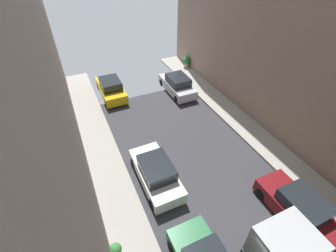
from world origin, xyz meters
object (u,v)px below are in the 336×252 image
Objects in this scene: parked_car_right_2 at (177,85)px; potted_plant_0 at (187,61)px; parked_car_left_3 at (156,173)px; parked_car_right_1 at (299,209)px; potted_plant_1 at (116,251)px; parked_car_left_4 at (111,88)px.

parked_car_right_2 is 4.92m from potted_plant_0.
parked_car_right_1 is (5.40, -4.87, 0.00)m from parked_car_left_3.
parked_car_left_3 is at bearing -123.15° from parked_car_right_2.
parked_car_right_2 is (5.40, 8.27, 0.00)m from parked_car_left_3.
potted_plant_1 is (-8.50, -11.36, -0.07)m from parked_car_right_2.
parked_car_left_4 is 1.00× the size of parked_car_right_2.
parked_car_left_4 is at bearing 90.00° from parked_car_left_3.
parked_car_left_3 is at bearing 44.97° from potted_plant_1.
parked_car_left_4 is at bearing 76.76° from potted_plant_1.
parked_car_left_3 is 10.07m from parked_car_left_4.
potted_plant_0 is 1.24× the size of potted_plant_1.
potted_plant_1 is at bearing -103.24° from parked_car_left_4.
parked_car_right_1 is 4.70× the size of potted_plant_1.
parked_car_left_3 reaches higher than potted_plant_1.
parked_car_left_4 is 8.65m from potted_plant_0.
parked_car_right_1 is 17.31m from potted_plant_0.
parked_car_right_2 is at bearing -18.44° from parked_car_left_4.
potted_plant_0 is 19.11m from potted_plant_1.
parked_car_right_1 and parked_car_right_2 have the same top height.
parked_car_right_2 is 4.70× the size of potted_plant_1.
parked_car_left_4 and parked_car_right_1 have the same top height.
parked_car_left_4 is 13.52m from potted_plant_1.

